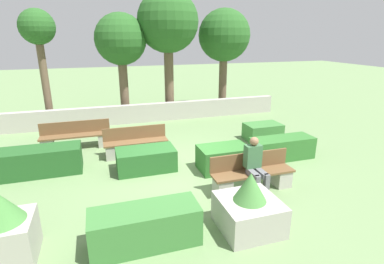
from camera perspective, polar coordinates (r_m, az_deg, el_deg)
ground_plane at (r=8.33m, az=-1.34°, el=-7.15°), size 60.00×60.00×0.00m
perimeter_wall at (r=12.96m, az=-7.84°, el=3.71°), size 11.58×0.30×0.77m
bench_front at (r=7.32m, az=11.43°, el=-8.25°), size 2.02×0.48×0.87m
bench_left_side at (r=9.32m, az=-10.60°, el=-2.42°), size 1.92×0.48×0.87m
bench_right_side at (r=10.44m, az=-21.23°, el=-1.08°), size 2.18×0.49×0.87m
person_seated_man at (r=7.03m, az=11.95°, el=-5.86°), size 0.38×0.64×1.34m
hedge_block_near_left at (r=8.28m, az=5.97°, el=-4.93°), size 1.34×0.85×0.65m
hedge_block_near_right at (r=8.31m, az=-8.75°, el=-5.17°), size 1.57×0.87×0.60m
hedge_block_mid_left at (r=9.35m, az=16.76°, el=-2.94°), size 1.89×0.70×0.65m
hedge_block_mid_right at (r=8.93m, az=-27.10°, el=-4.97°), size 2.13×0.81×0.71m
hedge_block_far_left at (r=5.53m, az=-8.89°, el=-17.42°), size 1.90×0.70×0.70m
hedge_block_far_right at (r=10.88m, az=13.32°, el=0.07°), size 1.25×0.80×0.57m
planter_corner_left at (r=5.86m, az=-32.21°, el=-15.52°), size 0.88×0.88×1.25m
planter_corner_right at (r=5.91m, az=10.79°, el=-14.04°), size 1.10×1.10×1.16m
tree_leftmost at (r=13.19m, az=-27.29°, el=16.38°), size 1.32×1.32×4.50m
tree_center_left at (r=13.17m, az=-13.42°, el=16.48°), size 2.11×2.11×4.44m
tree_center_right at (r=13.36m, az=-4.63°, el=19.94°), size 2.59×2.59×5.38m
tree_rightmost at (r=14.84m, az=6.14°, el=17.63°), size 2.42×2.42×4.75m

